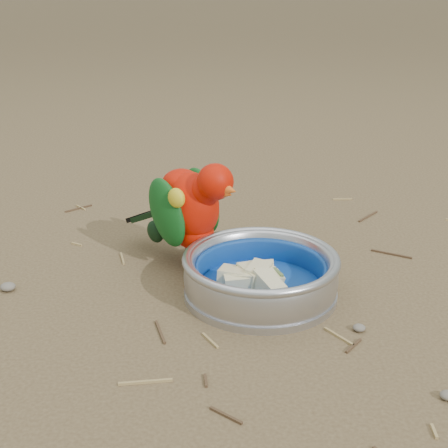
{
  "coord_description": "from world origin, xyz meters",
  "views": [
    {
      "loc": [
        -0.06,
        -0.73,
        0.41
      ],
      "look_at": [
        -0.03,
        0.11,
        0.08
      ],
      "focal_mm": 50.0,
      "sensor_mm": 36.0,
      "label": 1
    }
  ],
  "objects": [
    {
      "name": "food_bowl",
      "position": [
        0.01,
        0.04,
        0.01
      ],
      "size": [
        0.21,
        0.21,
        0.02
      ],
      "primitive_type": "cylinder",
      "color": "#B2B2BA",
      "rests_on": "ground"
    },
    {
      "name": "lory_parrot",
      "position": [
        -0.08,
        0.14,
        0.08
      ],
      "size": [
        0.21,
        0.21,
        0.17
      ],
      "primitive_type": null,
      "rotation": [
        0.0,
        0.0,
        -2.35
      ],
      "color": "red",
      "rests_on": "ground"
    },
    {
      "name": "ground_debris",
      "position": [
        -0.04,
        0.07,
        0.0
      ],
      "size": [
        0.9,
        0.8,
        0.01
      ],
      "primitive_type": null,
      "color": "#A28752",
      "rests_on": "ground"
    },
    {
      "name": "fruit_wedges",
      "position": [
        0.01,
        0.04,
        0.03
      ],
      "size": [
        0.13,
        0.13,
        0.03
      ],
      "primitive_type": null,
      "color": "beige",
      "rests_on": "food_bowl"
    },
    {
      "name": "bowl_wall",
      "position": [
        0.01,
        0.04,
        0.04
      ],
      "size": [
        0.21,
        0.21,
        0.04
      ],
      "primitive_type": null,
      "color": "#B2B2BA",
      "rests_on": "food_bowl"
    },
    {
      "name": "ground",
      "position": [
        0.0,
        0.0,
        0.0
      ],
      "size": [
        60.0,
        60.0,
        0.0
      ],
      "primitive_type": "plane",
      "color": "brown"
    }
  ]
}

